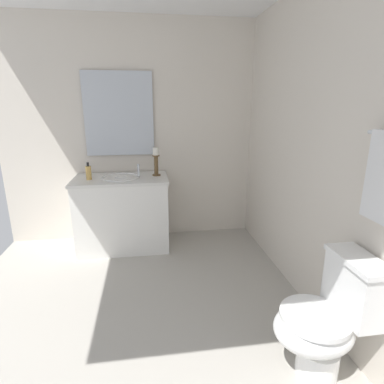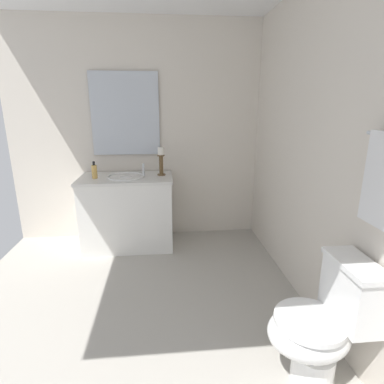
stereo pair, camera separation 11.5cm
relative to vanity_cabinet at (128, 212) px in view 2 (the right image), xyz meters
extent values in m
cube|color=#B2ADA3|center=(1.12, 0.12, -0.41)|extent=(2.89, 2.83, 0.02)
cube|color=silver|center=(1.12, 1.53, 0.83)|extent=(2.89, 0.04, 2.45)
cube|color=silver|center=(-0.32, 0.12, 0.83)|extent=(0.04, 2.83, 2.45)
cube|color=white|center=(0.00, 0.00, -0.02)|extent=(0.55, 0.96, 0.77)
cube|color=silver|center=(0.00, 0.00, 0.38)|extent=(0.58, 0.99, 0.03)
sphere|color=black|center=(-0.10, -0.49, 0.02)|extent=(0.02, 0.02, 0.02)
sphere|color=black|center=(0.10, -0.49, 0.02)|extent=(0.02, 0.02, 0.02)
ellipsoid|color=white|center=(0.00, 0.00, 0.35)|extent=(0.38, 0.30, 0.11)
torus|color=white|center=(0.00, 0.00, 0.40)|extent=(0.40, 0.40, 0.02)
cylinder|color=silver|center=(0.00, 0.19, 0.47)|extent=(0.02, 0.02, 0.14)
cube|color=silver|center=(-0.28, 0.00, 1.04)|extent=(0.02, 0.74, 0.90)
cylinder|color=brown|center=(-0.05, 0.38, 0.40)|extent=(0.09, 0.09, 0.01)
cylinder|color=brown|center=(-0.05, 0.38, 0.50)|extent=(0.04, 0.04, 0.21)
cylinder|color=brown|center=(-0.05, 0.38, 0.62)|extent=(0.08, 0.08, 0.01)
cylinder|color=white|center=(-0.05, 0.38, 0.66)|extent=(0.06, 0.06, 0.08)
cylinder|color=#E5B259|center=(0.04, -0.32, 0.47)|extent=(0.06, 0.06, 0.14)
cylinder|color=black|center=(0.04, -0.32, 0.56)|extent=(0.02, 0.02, 0.04)
cylinder|color=white|center=(1.91, 1.23, -0.31)|extent=(0.24, 0.24, 0.18)
ellipsoid|color=white|center=(1.91, 1.18, -0.08)|extent=(0.38, 0.46, 0.24)
cylinder|color=white|center=(1.91, 1.18, 0.00)|extent=(0.39, 0.39, 0.03)
cube|color=white|center=(1.91, 1.40, 0.16)|extent=(0.36, 0.17, 0.32)
cube|color=white|center=(1.91, 1.40, 0.34)|extent=(0.38, 0.19, 0.03)
camera|label=1|loc=(3.25, 0.28, 1.14)|focal=28.68mm
camera|label=2|loc=(3.27, 0.40, 1.14)|focal=28.68mm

